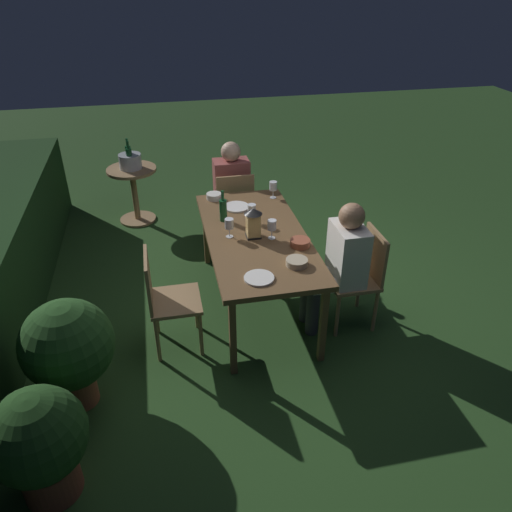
# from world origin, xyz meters

# --- Properties ---
(ground_plane) EXTENTS (16.00, 16.00, 0.00)m
(ground_plane) POSITION_xyz_m (0.00, 0.00, 0.00)
(ground_plane) COLOR #26471E
(dining_table) EXTENTS (1.82, 0.85, 0.75)m
(dining_table) POSITION_xyz_m (0.00, 0.00, 0.69)
(dining_table) COLOR brown
(dining_table) RESTS_ON ground
(chair_side_right_a) EXTENTS (0.42, 0.40, 0.87)m
(chair_side_right_a) POSITION_xyz_m (-0.41, 0.82, 0.49)
(chair_side_right_a) COLOR #9E7A51
(chair_side_right_a) RESTS_ON ground
(chair_head_far) EXTENTS (0.40, 0.42, 0.87)m
(chair_head_far) POSITION_xyz_m (1.16, 0.00, 0.49)
(chair_head_far) COLOR #9E7A51
(chair_head_far) RESTS_ON ground
(person_in_rust) EXTENTS (0.48, 0.38, 1.15)m
(person_in_rust) POSITION_xyz_m (1.35, 0.00, 0.64)
(person_in_rust) COLOR #9E4C47
(person_in_rust) RESTS_ON ground
(chair_side_left_a) EXTENTS (0.42, 0.40, 0.87)m
(chair_side_left_a) POSITION_xyz_m (-0.41, -0.82, 0.49)
(chair_side_left_a) COLOR #9E7A51
(chair_side_left_a) RESTS_ON ground
(person_in_cream) EXTENTS (0.38, 0.47, 1.15)m
(person_in_cream) POSITION_xyz_m (-0.41, -0.62, 0.64)
(person_in_cream) COLOR white
(person_in_cream) RESTS_ON ground
(lantern_centerpiece) EXTENTS (0.15, 0.15, 0.27)m
(lantern_centerpiece) POSITION_xyz_m (-0.05, 0.03, 0.89)
(lantern_centerpiece) COLOR black
(lantern_centerpiece) RESTS_ON dining_table
(green_bottle_on_table) EXTENTS (0.07, 0.07, 0.29)m
(green_bottle_on_table) POSITION_xyz_m (0.31, 0.24, 0.86)
(green_bottle_on_table) COLOR #195128
(green_bottle_on_table) RESTS_ON dining_table
(wine_glass_a) EXTENTS (0.08, 0.08, 0.17)m
(wine_glass_a) POSITION_xyz_m (-0.10, -0.11, 0.86)
(wine_glass_a) COLOR silver
(wine_glass_a) RESTS_ON dining_table
(wine_glass_b) EXTENTS (0.08, 0.08, 0.17)m
(wine_glass_b) POSITION_xyz_m (0.23, -0.01, 0.86)
(wine_glass_b) COLOR silver
(wine_glass_b) RESTS_ON dining_table
(wine_glass_c) EXTENTS (0.08, 0.08, 0.17)m
(wine_glass_c) POSITION_xyz_m (-0.01, 0.23, 0.86)
(wine_glass_c) COLOR silver
(wine_glass_c) RESTS_ON dining_table
(wine_glass_d) EXTENTS (0.08, 0.08, 0.17)m
(wine_glass_d) POSITION_xyz_m (0.70, -0.32, 0.86)
(wine_glass_d) COLOR silver
(wine_glass_d) RESTS_ON dining_table
(plate_a) EXTENTS (0.23, 0.23, 0.01)m
(plate_a) POSITION_xyz_m (-0.69, 0.12, 0.75)
(plate_a) COLOR white
(plate_a) RESTS_ON dining_table
(plate_b) EXTENTS (0.25, 0.25, 0.01)m
(plate_b) POSITION_xyz_m (0.55, 0.07, 0.75)
(plate_b) COLOR white
(plate_b) RESTS_ON dining_table
(bowl_olives) EXTENTS (0.16, 0.16, 0.06)m
(bowl_olives) POSITION_xyz_m (-0.28, -0.31, 0.78)
(bowl_olives) COLOR #9E5138
(bowl_olives) RESTS_ON dining_table
(bowl_bread) EXTENTS (0.15, 0.15, 0.06)m
(bowl_bread) POSITION_xyz_m (0.80, 0.26, 0.78)
(bowl_bread) COLOR silver
(bowl_bread) RESTS_ON dining_table
(bowl_salad) EXTENTS (0.17, 0.17, 0.05)m
(bowl_salad) POSITION_xyz_m (-0.56, -0.20, 0.77)
(bowl_salad) COLOR #BCAD8E
(bowl_salad) RESTS_ON dining_table
(side_table) EXTENTS (0.58, 0.58, 0.68)m
(side_table) POSITION_xyz_m (2.01, 1.08, 0.45)
(side_table) COLOR #9E7A51
(side_table) RESTS_ON ground
(ice_bucket) EXTENTS (0.26, 0.26, 0.34)m
(ice_bucket) POSITION_xyz_m (2.01, 1.08, 0.78)
(ice_bucket) COLOR #B2B7BF
(ice_bucket) RESTS_ON side_table
(potted_plant_by_hedge) EXTENTS (0.56, 0.56, 0.77)m
(potted_plant_by_hedge) POSITION_xyz_m (-1.60, 1.59, 0.44)
(potted_plant_by_hedge) COLOR brown
(potted_plant_by_hedge) RESTS_ON ground
(potted_plant_corner) EXTENTS (0.63, 0.63, 0.85)m
(potted_plant_corner) POSITION_xyz_m (-0.89, 1.50, 0.51)
(potted_plant_corner) COLOR #9E5133
(potted_plant_corner) RESTS_ON ground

